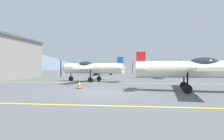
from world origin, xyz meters
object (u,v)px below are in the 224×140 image
Objects in this scene: car_sedan at (188,71)px; airplane_back at (98,68)px; airplane_near at (194,69)px; airplane_far at (158,68)px; airplane_mid at (91,68)px; traffic_cone_front at (79,85)px.

airplane_back is at bearing 179.76° from car_sedan.
airplane_near is 1.00× the size of airplane_far.
airplane_near reaches higher than car_sedan.
airplane_mid is 12.49m from airplane_far.
airplane_mid is 18.32m from airplane_back.
car_sedan is 28.62m from traffic_cone_front.
airplane_far is 1.95× the size of car_sedan.
airplane_near is at bearing -42.90° from airplane_mid.
car_sedan is at bearing 50.99° from airplane_mid.
airplane_near is at bearing -7.69° from traffic_cone_front.
airplane_back is 14.89× the size of traffic_cone_front.
airplane_far is (-0.46, 17.47, 0.00)m from airplane_near.
traffic_cone_front is at bearing 172.31° from airplane_near.
airplane_near is 17.47m from airplane_far.
traffic_cone_front is (-7.44, -16.40, -1.20)m from airplane_far.
airplane_near is at bearing -66.68° from airplane_back.
airplane_far is 10.78m from car_sedan.
airplane_mid is 1.00× the size of airplane_far.
airplane_mid reaches higher than traffic_cone_front.
traffic_cone_front is (0.72, -6.95, -1.20)m from airplane_mid.
airplane_near and airplane_far have the same top height.
traffic_cone_front is at bearing -119.08° from car_sedan.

